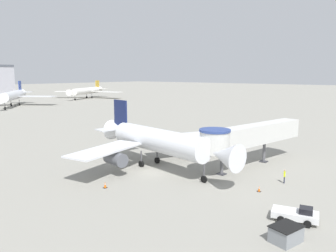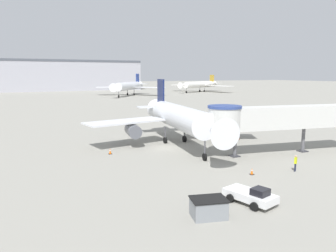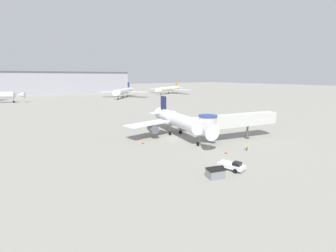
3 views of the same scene
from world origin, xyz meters
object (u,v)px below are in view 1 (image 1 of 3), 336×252
object	(u,v)px
jet_bridge	(248,135)
traffic_cone_starboard_wing	(200,153)
traffic_cone_port_wing	(105,185)
background_jet_gold_tail	(87,91)
traffic_cone_near_nose	(259,189)
service_container_gray	(286,234)
main_airplane	(156,141)
background_jet_blue_tail	(13,95)
ground_crew_marshaller	(284,175)
pushback_tug_white	(296,214)

from	to	relation	value
jet_bridge	traffic_cone_starboard_wing	world-z (taller)	jet_bridge
traffic_cone_port_wing	background_jet_gold_tail	size ratio (longest dim) A/B	0.02
traffic_cone_starboard_wing	background_jet_gold_tail	size ratio (longest dim) A/B	0.02
jet_bridge	traffic_cone_near_nose	xyz separation A→B (m)	(-8.40, -5.80, -4.37)
service_container_gray	background_jet_gold_tail	size ratio (longest dim) A/B	0.08
main_airplane	traffic_cone_near_nose	world-z (taller)	main_airplane
main_airplane	background_jet_gold_tail	world-z (taller)	background_jet_gold_tail
background_jet_blue_tail	service_container_gray	bearing A→B (deg)	-68.74
main_airplane	jet_bridge	xyz separation A→B (m)	(8.57, -10.07, 0.75)
service_container_gray	traffic_cone_port_wing	world-z (taller)	service_container_gray
traffic_cone_starboard_wing	traffic_cone_port_wing	size ratio (longest dim) A/B	0.93
jet_bridge	traffic_cone_port_wing	world-z (taller)	jet_bridge
main_airplane	background_jet_gold_tail	size ratio (longest dim) A/B	0.73
main_airplane	background_jet_gold_tail	distance (m)	142.03
main_airplane	traffic_cone_near_nose	bearing A→B (deg)	-81.31
traffic_cone_port_wing	background_jet_blue_tail	world-z (taller)	background_jet_blue_tail
traffic_cone_near_nose	ground_crew_marshaller	xyz separation A→B (m)	(4.80, -1.12, 0.69)
traffic_cone_near_nose	ground_crew_marshaller	bearing A→B (deg)	-13.15
background_jet_blue_tail	traffic_cone_near_nose	bearing A→B (deg)	-65.49
pushback_tug_white	jet_bridge	bearing A→B (deg)	25.59
jet_bridge	background_jet_gold_tail	world-z (taller)	background_jet_gold_tail
traffic_cone_port_wing	traffic_cone_near_nose	size ratio (longest dim) A/B	1.09
main_airplane	jet_bridge	world-z (taller)	main_airplane
jet_bridge	background_jet_gold_tail	distance (m)	146.48
pushback_tug_white	service_container_gray	size ratio (longest dim) A/B	1.53
traffic_cone_starboard_wing	background_jet_gold_tail	distance (m)	137.65
ground_crew_marshaller	pushback_tug_white	bearing A→B (deg)	-177.30
service_container_gray	traffic_cone_near_nose	xyz separation A→B (m)	(9.43, 6.59, -0.38)
service_container_gray	ground_crew_marshaller	distance (m)	15.25
traffic_cone_port_wing	ground_crew_marshaller	distance (m)	22.07
traffic_cone_starboard_wing	background_jet_gold_tail	bearing A→B (deg)	61.30
service_container_gray	ground_crew_marshaller	world-z (taller)	ground_crew_marshaller
background_jet_blue_tail	traffic_cone_starboard_wing	bearing A→B (deg)	-62.25
service_container_gray	traffic_cone_starboard_wing	world-z (taller)	service_container_gray
ground_crew_marshaller	background_jet_blue_tail	distance (m)	126.41
traffic_cone_starboard_wing	jet_bridge	bearing A→B (deg)	-99.33
jet_bridge	background_jet_blue_tail	world-z (taller)	background_jet_blue_tail
traffic_cone_starboard_wing	background_jet_blue_tail	size ratio (longest dim) A/B	0.02
main_airplane	traffic_cone_port_wing	bearing A→B (deg)	-165.28
main_airplane	traffic_cone_port_wing	size ratio (longest dim) A/B	36.62
traffic_cone_starboard_wing	background_jet_blue_tail	xyz separation A→B (m)	(19.19, 107.83, 4.22)
traffic_cone_near_nose	background_jet_gold_tail	bearing A→B (deg)	60.76
jet_bridge	traffic_cone_starboard_wing	distance (m)	10.35
traffic_cone_starboard_wing	traffic_cone_near_nose	size ratio (longest dim) A/B	1.01
pushback_tug_white	ground_crew_marshaller	size ratio (longest dim) A/B	2.55
service_container_gray	background_jet_blue_tail	xyz separation A→B (m)	(38.55, 129.47, 3.84)
pushback_tug_white	background_jet_gold_tail	distance (m)	163.25
main_airplane	background_jet_blue_tail	distance (m)	110.94
main_airplane	service_container_gray	xyz separation A→B (m)	(-9.27, -22.46, -3.24)
main_airplane	traffic_cone_starboard_wing	size ratio (longest dim) A/B	39.39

